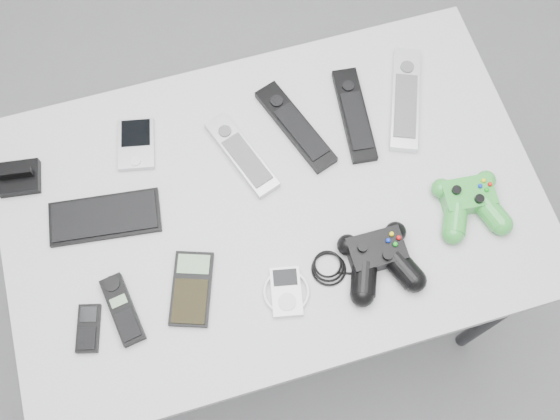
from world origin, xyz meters
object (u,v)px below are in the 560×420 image
object	(u,v)px
calculator	(191,289)
controller_black	(379,258)
mobile_phone	(88,328)
remote_silver_b	(405,99)
remote_black_a	(295,126)
remote_black_b	(354,114)
desk	(272,213)
pda_keyboard	(105,217)
remote_silver_a	(242,154)
pda	(136,144)
mp3_player	(286,292)
cordless_handset	(122,310)
controller_green	(470,202)

from	to	relation	value
calculator	controller_black	bearing A→B (deg)	11.45
controller_black	mobile_phone	bearing A→B (deg)	177.87
remote_silver_b	calculator	bearing A→B (deg)	-130.61
remote_black_a	remote_black_b	bearing A→B (deg)	-22.45
desk	calculator	bearing A→B (deg)	-146.09
remote_black_a	mobile_phone	bearing A→B (deg)	-167.93
pda_keyboard	remote_silver_b	size ratio (longest dim) A/B	0.90
remote_silver_a	calculator	size ratio (longest dim) A/B	1.40
pda	mobile_phone	distance (m)	0.40
remote_black_b	remote_silver_b	bearing A→B (deg)	8.79
pda	remote_black_b	distance (m)	0.47
remote_silver_b	mp3_player	world-z (taller)	remote_silver_b
remote_black_a	desk	bearing A→B (deg)	-141.86
cordless_handset	controller_green	world-z (taller)	controller_green
remote_black_a	controller_black	world-z (taller)	controller_black
cordless_handset	controller_black	bearing A→B (deg)	-14.10
pda	desk	bearing A→B (deg)	-28.83
pda	mp3_player	distance (m)	0.45
pda	remote_black_b	bearing A→B (deg)	3.95
remote_silver_a	controller_green	size ratio (longest dim) A/B	1.34
calculator	mobile_phone	bearing A→B (deg)	-155.33
remote_silver_a	cordless_handset	world-z (taller)	remote_silver_a
pda_keyboard	pda	bearing A→B (deg)	63.62
calculator	remote_black_a	bearing A→B (deg)	62.70
remote_silver_a	controller_black	bearing A→B (deg)	-75.90
pda	pda_keyboard	bearing A→B (deg)	-111.97
mobile_phone	calculator	bearing A→B (deg)	20.05
remote_black_a	controller_green	bearing A→B (deg)	-62.55
calculator	pda_keyboard	bearing A→B (deg)	143.56
pda_keyboard	remote_silver_b	world-z (taller)	remote_silver_b
pda_keyboard	remote_silver_a	world-z (taller)	remote_silver_a
desk	pda	world-z (taller)	pda
remote_black_b	remote_black_a	bearing A→B (deg)	-176.95
controller_black	controller_green	distance (m)	0.23
cordless_handset	calculator	bearing A→B (deg)	-7.39
calculator	controller_green	xyz separation A→B (m)	(0.59, 0.01, 0.02)
mobile_phone	controller_black	distance (m)	0.58
pda_keyboard	remote_silver_a	xyz separation A→B (m)	(0.30, 0.06, 0.00)
desk	mp3_player	world-z (taller)	mp3_player
remote_black_a	cordless_handset	xyz separation A→B (m)	(-0.43, -0.29, -0.00)
remote_black_a	calculator	xyz separation A→B (m)	(-0.30, -0.29, -0.00)
pda_keyboard	mp3_player	size ratio (longest dim) A/B	2.31
pda_keyboard	controller_green	size ratio (longest dim) A/B	1.45
pda_keyboard	remote_black_a	distance (m)	0.44
pda	controller_green	distance (m)	0.71
cordless_handset	controller_black	xyz separation A→B (m)	(0.51, -0.04, 0.02)
pda_keyboard	remote_black_a	size ratio (longest dim) A/B	0.97
cordless_handset	calculator	xyz separation A→B (m)	(0.14, 0.00, -0.00)
remote_black_b	mobile_phone	bearing A→B (deg)	-148.51
cordless_handset	controller_green	distance (m)	0.72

